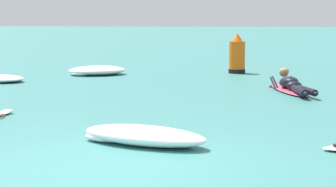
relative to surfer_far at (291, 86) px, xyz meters
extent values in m
plane|color=#387A75|center=(-2.72, 2.85, -0.14)|extent=(120.00, 120.00, 0.00)
ellipsoid|color=white|center=(-5.23, -3.55, -0.09)|extent=(0.28, 0.28, 0.06)
sphere|color=#8C6647|center=(-5.19, -3.90, -0.12)|extent=(0.09, 0.09, 0.09)
ellipsoid|color=#E54C66|center=(-0.02, 0.12, -0.10)|extent=(0.96, 2.41, 0.07)
ellipsoid|color=#E54C66|center=(-0.24, 1.23, -0.09)|extent=(0.22, 0.23, 0.06)
ellipsoid|color=black|center=(-0.03, 0.17, 0.06)|extent=(0.52, 0.75, 0.35)
ellipsoid|color=black|center=(0.04, -0.23, 0.03)|extent=(0.39, 0.34, 0.20)
cylinder|color=black|center=(0.08, -0.85, 0.00)|extent=(0.26, 0.95, 0.14)
ellipsoid|color=black|center=(0.15, -1.32, 0.00)|extent=(0.14, 0.24, 0.08)
cylinder|color=black|center=(0.24, -0.82, 0.00)|extent=(0.37, 0.95, 0.14)
ellipsoid|color=black|center=(0.35, -1.28, 0.00)|extent=(0.14, 0.24, 0.08)
cylinder|color=black|center=(-0.32, 0.50, -0.02)|extent=(0.19, 0.55, 0.32)
sphere|color=#8C6647|center=(-0.39, 0.85, -0.12)|extent=(0.09, 0.09, 0.09)
cylinder|color=black|center=(0.11, 0.56, -0.02)|extent=(0.19, 0.55, 0.32)
sphere|color=#8C6647|center=(0.05, 0.90, -0.12)|extent=(0.09, 0.09, 0.09)
sphere|color=#8C6647|center=(-0.11, 0.56, 0.25)|extent=(0.21, 0.21, 0.21)
ellipsoid|color=#AD894C|center=(-0.11, 0.54, 0.28)|extent=(0.25, 0.24, 0.16)
cone|color=black|center=(-0.02, -6.11, -0.13)|extent=(0.11, 0.11, 0.16)
ellipsoid|color=white|center=(-2.52, -5.94, -0.01)|extent=(1.95, 1.36, 0.25)
ellipsoid|color=white|center=(-2.06, -6.02, -0.05)|extent=(0.71, 0.71, 0.18)
ellipsoid|color=white|center=(-3.05, -5.79, -0.07)|extent=(0.73, 0.55, 0.14)
ellipsoid|color=white|center=(-6.83, 1.48, -0.08)|extent=(0.53, 0.54, 0.12)
ellipsoid|color=white|center=(-5.07, 3.50, -0.01)|extent=(1.95, 1.74, 0.25)
ellipsoid|color=white|center=(-4.77, 3.83, -0.05)|extent=(0.83, 0.83, 0.18)
ellipsoid|color=white|center=(-5.46, 3.20, -0.07)|extent=(0.82, 0.83, 0.14)
cylinder|color=#EA5B0F|center=(-1.12, 4.34, 0.32)|extent=(0.46, 0.46, 0.92)
cone|color=#EA5B0F|center=(-1.12, 4.34, 0.90)|extent=(0.33, 0.33, 0.24)
cylinder|color=black|center=(-1.12, 4.34, -0.08)|extent=(0.49, 0.49, 0.12)
camera|label=1|loc=(-1.44, -14.33, 1.63)|focal=68.79mm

